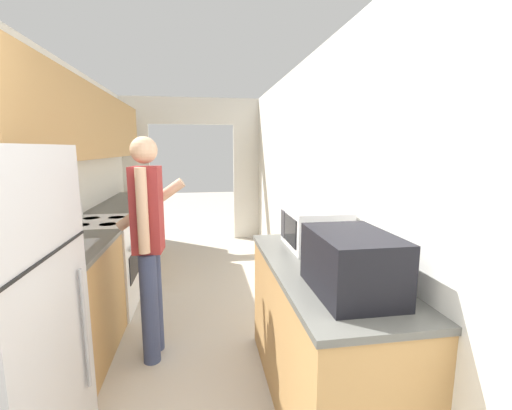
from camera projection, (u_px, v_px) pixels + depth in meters
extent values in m
cube|color=silver|center=(28.00, 199.00, 2.69)|extent=(0.06, 7.61, 2.50)
cube|color=#B2844C|center=(87.00, 124.00, 3.58)|extent=(0.32, 3.87, 0.71)
cube|color=silver|center=(320.00, 192.00, 3.07)|extent=(0.06, 7.61, 2.50)
cube|color=silver|center=(131.00, 184.00, 5.91)|extent=(0.65, 0.06, 2.05)
cube|color=silver|center=(251.00, 182.00, 6.23)|extent=(0.65, 0.06, 2.05)
cube|color=silver|center=(191.00, 111.00, 5.87)|extent=(2.75, 0.06, 0.45)
cube|color=#B2844C|center=(65.00, 312.00, 2.53)|extent=(0.60, 1.19, 0.89)
cube|color=#565651|center=(59.00, 252.00, 2.45)|extent=(0.62, 1.20, 0.03)
cube|color=#B2844C|center=(129.00, 235.00, 4.78)|extent=(0.60, 1.92, 0.89)
cube|color=#565651|center=(127.00, 202.00, 4.71)|extent=(0.62, 1.93, 0.03)
cube|color=#9EA3A8|center=(62.00, 247.00, 2.51)|extent=(0.42, 0.44, 0.00)
cube|color=#B2844C|center=(320.00, 337.00, 2.19)|extent=(0.60, 1.58, 0.89)
cube|color=#565651|center=(322.00, 268.00, 2.11)|extent=(0.62, 1.60, 0.03)
cube|color=black|center=(52.00, 254.00, 1.47)|extent=(0.01, 0.79, 0.01)
cylinder|color=#99999E|center=(85.00, 329.00, 1.81)|extent=(0.02, 0.02, 0.66)
cube|color=white|center=(103.00, 265.00, 3.48)|extent=(0.62, 0.76, 0.93)
cube|color=black|center=(135.00, 264.00, 3.53)|extent=(0.01, 0.51, 0.28)
cylinder|color=#B7B7BC|center=(136.00, 242.00, 3.49)|extent=(0.02, 0.60, 0.02)
cube|color=white|center=(67.00, 215.00, 3.34)|extent=(0.04, 0.76, 0.14)
cylinder|color=#232328|center=(108.00, 224.00, 3.26)|extent=(0.16, 0.16, 0.01)
cylinder|color=#232328|center=(116.00, 218.00, 3.58)|extent=(0.16, 0.16, 0.01)
cylinder|color=#232328|center=(80.00, 225.00, 3.22)|extent=(0.16, 0.16, 0.01)
cylinder|color=#232328|center=(91.00, 218.00, 3.54)|extent=(0.16, 0.16, 0.01)
cylinder|color=#384266|center=(150.00, 309.00, 2.60)|extent=(0.14, 0.14, 0.86)
cylinder|color=#384266|center=(154.00, 299.00, 2.77)|extent=(0.14, 0.14, 0.86)
cube|color=maroon|center=(147.00, 210.00, 2.56)|extent=(0.22, 0.22, 0.65)
cylinder|color=#DBAD89|center=(142.00, 211.00, 2.42)|extent=(0.08, 0.08, 0.62)
cylinder|color=#DBAD89|center=(151.00, 204.00, 2.70)|extent=(0.55, 0.11, 0.42)
sphere|color=#DBAD89|center=(144.00, 150.00, 2.49)|extent=(0.20, 0.20, 0.20)
cube|color=black|center=(351.00, 273.00, 1.70)|extent=(0.36, 0.53, 0.20)
cube|color=black|center=(352.00, 244.00, 1.68)|extent=(0.36, 0.53, 0.11)
cube|color=#2D2D33|center=(331.00, 231.00, 1.95)|extent=(0.22, 0.02, 0.10)
cube|color=white|center=(315.00, 228.00, 2.48)|extent=(0.39, 0.50, 0.29)
cube|color=black|center=(290.00, 230.00, 2.41)|extent=(0.01, 0.30, 0.19)
cube|color=#38383D|center=(283.00, 224.00, 2.62)|extent=(0.01, 0.10, 0.21)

